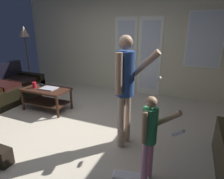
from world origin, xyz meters
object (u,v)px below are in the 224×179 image
object	(u,v)px
laptop_closed	(49,88)
tv_remote_black	(42,85)
coffee_table	(46,94)
person_adult	(126,83)
leather_couch	(1,91)
floor_lamp	(24,36)
cup_near_edge	(34,85)
loose_keyboard	(130,176)
person_child	(150,133)

from	to	relation	value
laptop_closed	tv_remote_black	distance (m)	0.34
coffee_table	tv_remote_black	xyz separation A→B (m)	(-0.24, 0.14, 0.14)
person_adult	laptop_closed	size ratio (longest dim) A/B	4.98
person_adult	leather_couch	bearing A→B (deg)	172.21
floor_lamp	person_adult	bearing A→B (deg)	-24.90
leather_couch	laptop_closed	distance (m)	1.39
cup_near_edge	loose_keyboard	bearing A→B (deg)	-23.90
leather_couch	person_child	xyz separation A→B (m)	(3.79, -1.05, 0.35)
floor_lamp	loose_keyboard	xyz separation A→B (m)	(3.94, -2.32, -1.51)
person_adult	cup_near_edge	distance (m)	2.35
leather_couch	person_adult	xyz separation A→B (m)	(3.29, -0.45, 0.70)
leather_couch	floor_lamp	world-z (taller)	floor_lamp
leather_couch	cup_near_edge	xyz separation A→B (m)	(1.03, 0.05, 0.27)
person_child	tv_remote_black	bearing A→B (deg)	154.79
person_child	floor_lamp	world-z (taller)	floor_lamp
person_adult	coffee_table	bearing A→B (deg)	164.62
coffee_table	cup_near_edge	bearing A→B (deg)	-169.37
person_adult	tv_remote_black	world-z (taller)	person_adult
leather_couch	tv_remote_black	size ratio (longest dim) A/B	10.77
leather_couch	cup_near_edge	size ratio (longest dim) A/B	14.47
loose_keyboard	laptop_closed	distance (m)	2.58
loose_keyboard	laptop_closed	size ratio (longest dim) A/B	1.38
leather_couch	person_adult	size ratio (longest dim) A/B	1.11
leather_couch	loose_keyboard	bearing A→B (deg)	-16.81
cup_near_edge	floor_lamp	bearing A→B (deg)	139.15
person_adult	tv_remote_black	bearing A→B (deg)	162.77
leather_couch	person_child	world-z (taller)	person_child
coffee_table	person_child	size ratio (longest dim) A/B	0.95
cup_near_edge	person_adult	bearing A→B (deg)	-12.47
laptop_closed	loose_keyboard	bearing A→B (deg)	-30.28
person_adult	floor_lamp	distance (m)	4.04
loose_keyboard	person_child	bearing A→B (deg)	12.44
coffee_table	laptop_closed	bearing A→B (deg)	10.48
tv_remote_black	leather_couch	bearing A→B (deg)	-136.36
loose_keyboard	floor_lamp	bearing A→B (deg)	149.47
coffee_table	cup_near_edge	xyz separation A→B (m)	(-0.26, -0.05, 0.20)
leather_couch	person_adult	bearing A→B (deg)	-7.79
leather_couch	laptop_closed	world-z (taller)	leather_couch
laptop_closed	tv_remote_black	bearing A→B (deg)	155.42
person_adult	laptop_closed	distance (m)	2.06
leather_couch	loose_keyboard	distance (m)	3.77
coffee_table	loose_keyboard	world-z (taller)	coffee_table
laptop_closed	tv_remote_black	world-z (taller)	same
leather_couch	laptop_closed	size ratio (longest dim) A/B	5.53
coffee_table	laptop_closed	size ratio (longest dim) A/B	3.03
floor_lamp	cup_near_edge	distance (m)	2.05
loose_keyboard	cup_near_edge	size ratio (longest dim) A/B	3.61
leather_couch	loose_keyboard	size ratio (longest dim) A/B	4.01
coffee_table	floor_lamp	distance (m)	2.30
loose_keyboard	tv_remote_black	distance (m)	2.91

